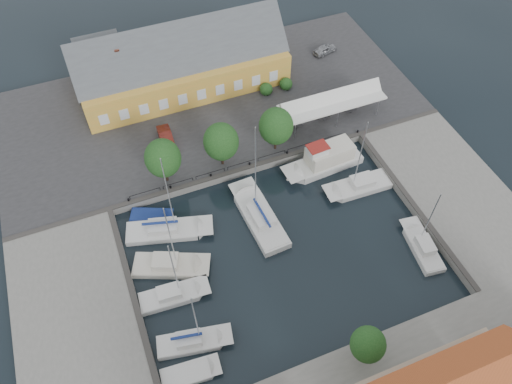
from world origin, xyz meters
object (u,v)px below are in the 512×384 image
west_boat_d (193,342)px  launch_nw (151,217)px  west_boat_a (167,231)px  launch_sw (190,374)px  car_red (166,138)px  west_boat_b (170,266)px  tent_canopy (332,102)px  east_boat_c (422,247)px  west_boat_c (173,296)px  trawler (325,161)px  car_silver (325,49)px  warehouse (177,65)px  east_boat_a (358,187)px  center_sailboat (260,218)px

west_boat_d → launch_nw: west_boat_d is taller
west_boat_a → launch_sw: bearing=-98.2°
car_red → launch_sw: car_red is taller
west_boat_b → launch_sw: (-1.35, -11.65, -0.17)m
tent_canopy → east_boat_c: east_boat_c is taller
west_boat_c → west_boat_d: west_boat_c is taller
tent_canopy → trawler: bearing=-121.2°
tent_canopy → car_red: size_ratio=3.06×
west_boat_b → launch_nw: 7.21m
car_red → car_silver: bearing=21.1°
car_red → warehouse: bearing=67.1°
car_red → east_boat_a: east_boat_a is taller
tent_canopy → center_sailboat: bearing=-142.4°
car_silver → launch_nw: size_ratio=0.74×
car_red → west_boat_b: 17.80m
west_boat_c → east_boat_c: bearing=-9.5°
west_boat_a → west_boat_b: 4.57m
warehouse → west_boat_b: west_boat_b is taller
car_red → east_boat_a: size_ratio=0.39×
center_sailboat → west_boat_b: size_ratio=1.27×
tent_canopy → launch_sw: size_ratio=2.43×
car_silver → east_boat_a: bearing=147.3°
warehouse → launch_sw: (-10.69, -39.05, -4.34)m
car_red → center_sailboat: bearing=-63.7°
west_boat_c → east_boat_a: bearing=12.9°
east_boat_c → west_boat_d: size_ratio=0.94×
west_boat_c → west_boat_b: bearing=80.0°
center_sailboat → west_boat_b: (-11.25, -2.24, -0.10)m
car_silver → west_boat_b: (-31.67, -26.47, -1.40)m
center_sailboat → west_boat_c: 13.19m
east_boat_a → east_boat_c: (2.23, -10.13, -0.00)m
car_red → center_sailboat: center_sailboat is taller
trawler → center_sailboat: bearing=-156.8°
launch_sw → launch_nw: launch_sw is taller
east_boat_c → launch_nw: east_boat_c is taller
tent_canopy → east_boat_a: 12.07m
center_sailboat → east_boat_a: center_sailboat is taller
trawler → west_boat_c: size_ratio=1.05×
west_boat_c → west_boat_d: bearing=-85.7°
west_boat_a → west_boat_c: size_ratio=1.28×
warehouse → west_boat_b: size_ratio=2.54×
launch_sw → west_boat_a: bearing=81.8°
launch_sw → launch_nw: 18.88m
warehouse → east_boat_a: (14.71, -25.27, -4.17)m
center_sailboat → east_boat_c: size_ratio=1.52×
car_red → west_boat_c: size_ratio=0.46×
car_red → launch_sw: (-5.90, -28.79, -1.66)m
tent_canopy → west_boat_c: west_boat_c is taller
west_boat_c → launch_sw: west_boat_c is taller
car_silver → west_boat_b: 41.30m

